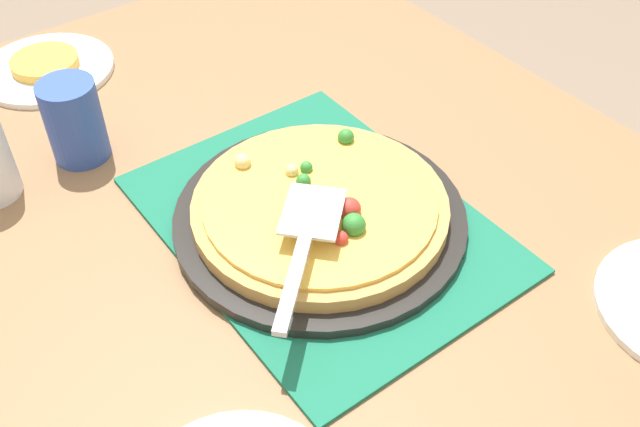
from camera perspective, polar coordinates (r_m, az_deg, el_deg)
name	(u,v)px	position (r m, az deg, el deg)	size (l,w,h in m)	color
dining_table	(320,280)	(1.04, 0.00, -5.17)	(1.40, 1.00, 0.75)	olive
placemat	(320,223)	(0.96, 0.00, -0.74)	(0.48, 0.36, 0.01)	#196B4C
pizza_pan	(320,217)	(0.95, 0.00, -0.31)	(0.38, 0.38, 0.01)	black
pizza	(320,206)	(0.94, 0.02, 0.59)	(0.33, 0.33, 0.05)	tan
plate_near_left	(47,69)	(1.32, -20.48, 10.47)	(0.22, 0.22, 0.01)	white
served_slice_left	(45,62)	(1.32, -20.62, 10.93)	(0.11, 0.11, 0.02)	gold
cup_near	(74,121)	(1.09, -18.57, 6.84)	(0.08, 0.08, 0.12)	#3351AD
pizza_server	(305,240)	(0.84, -1.18, -2.04)	(0.19, 0.20, 0.01)	silver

